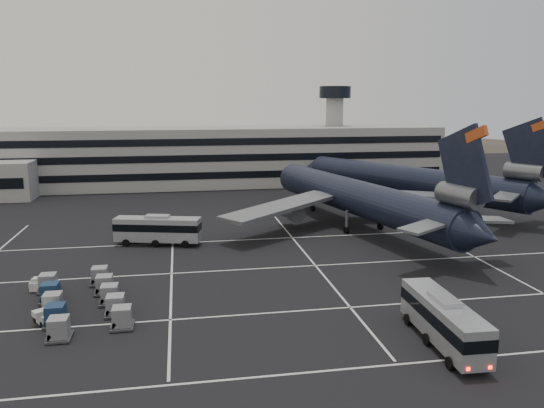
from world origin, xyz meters
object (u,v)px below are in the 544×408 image
(trijet_main, at_px, (359,198))
(bus_near, at_px, (443,319))
(bus_far, at_px, (158,229))
(tug_a, at_px, (39,284))
(uld_cluster, at_px, (82,299))

(trijet_main, xyz_separation_m, bus_near, (-6.48, -40.53, -2.89))
(bus_far, bearing_deg, tug_a, 157.89)
(uld_cluster, bearing_deg, bus_near, -23.33)
(bus_far, height_order, tug_a, bus_far)
(trijet_main, height_order, tug_a, trijet_main)
(trijet_main, distance_m, bus_near, 41.15)
(bus_near, bearing_deg, bus_far, 126.23)
(bus_far, relative_size, tug_a, 4.96)
(tug_a, relative_size, uld_cluster, 0.15)
(uld_cluster, bearing_deg, trijet_main, 34.78)
(bus_far, height_order, uld_cluster, bus_far)
(bus_near, bearing_deg, trijet_main, 82.77)
(bus_far, xyz_separation_m, tug_a, (-12.44, -16.66, -1.72))
(bus_far, bearing_deg, bus_near, -131.00)
(tug_a, xyz_separation_m, uld_cluster, (5.68, -6.44, 0.31))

